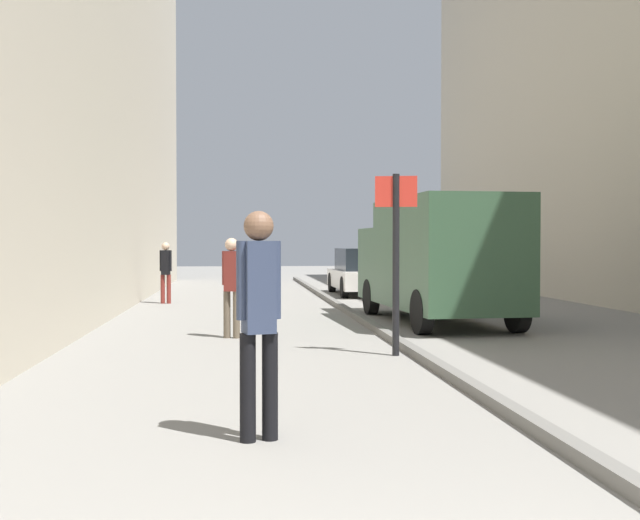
{
  "coord_description": "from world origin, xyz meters",
  "views": [
    {
      "loc": [
        -0.93,
        -1.99,
        1.61
      ],
      "look_at": [
        0.56,
        12.0,
        1.3
      ],
      "focal_mm": 43.1,
      "sensor_mm": 36.0,
      "label": 1
    }
  ],
  "objects_px": {
    "pedestrian_mid_block": "(166,268)",
    "delivery_van": "(436,257)",
    "parked_car": "(364,272)",
    "pedestrian_main_foreground": "(259,308)",
    "street_sign_post": "(396,248)",
    "pedestrian_far_crossing": "(232,280)"
  },
  "relations": [
    {
      "from": "pedestrian_main_foreground",
      "to": "street_sign_post",
      "type": "relative_size",
      "value": 0.72
    },
    {
      "from": "pedestrian_main_foreground",
      "to": "pedestrian_mid_block",
      "type": "bearing_deg",
      "value": 83.8
    },
    {
      "from": "pedestrian_far_crossing",
      "to": "parked_car",
      "type": "bearing_deg",
      "value": -91.48
    },
    {
      "from": "pedestrian_mid_block",
      "to": "pedestrian_far_crossing",
      "type": "height_order",
      "value": "pedestrian_far_crossing"
    },
    {
      "from": "parked_car",
      "to": "street_sign_post",
      "type": "bearing_deg",
      "value": -97.76
    },
    {
      "from": "pedestrian_main_foreground",
      "to": "pedestrian_mid_block",
      "type": "height_order",
      "value": "pedestrian_main_foreground"
    },
    {
      "from": "pedestrian_mid_block",
      "to": "delivery_van",
      "type": "height_order",
      "value": "delivery_van"
    },
    {
      "from": "delivery_van",
      "to": "parked_car",
      "type": "bearing_deg",
      "value": 87.16
    },
    {
      "from": "delivery_van",
      "to": "parked_car",
      "type": "height_order",
      "value": "delivery_van"
    },
    {
      "from": "pedestrian_far_crossing",
      "to": "delivery_van",
      "type": "xyz_separation_m",
      "value": [
        4.11,
        2.11,
        0.35
      ]
    },
    {
      "from": "parked_car",
      "to": "pedestrian_far_crossing",
      "type": "bearing_deg",
      "value": -111.09
    },
    {
      "from": "delivery_van",
      "to": "pedestrian_main_foreground",
      "type": "bearing_deg",
      "value": -116.52
    },
    {
      "from": "parked_car",
      "to": "pedestrian_main_foreground",
      "type": "bearing_deg",
      "value": -102.5
    },
    {
      "from": "parked_car",
      "to": "street_sign_post",
      "type": "height_order",
      "value": "street_sign_post"
    },
    {
      "from": "pedestrian_mid_block",
      "to": "parked_car",
      "type": "height_order",
      "value": "pedestrian_mid_block"
    },
    {
      "from": "pedestrian_far_crossing",
      "to": "delivery_van",
      "type": "relative_size",
      "value": 0.3
    },
    {
      "from": "pedestrian_main_foreground",
      "to": "delivery_van",
      "type": "xyz_separation_m",
      "value": [
        3.83,
        8.95,
        0.25
      ]
    },
    {
      "from": "pedestrian_main_foreground",
      "to": "parked_car",
      "type": "height_order",
      "value": "pedestrian_main_foreground"
    },
    {
      "from": "pedestrian_far_crossing",
      "to": "parked_car",
      "type": "xyz_separation_m",
      "value": [
        4.03,
        10.68,
        -0.27
      ]
    },
    {
      "from": "pedestrian_main_foreground",
      "to": "pedestrian_mid_block",
      "type": "relative_size",
      "value": 1.14
    },
    {
      "from": "pedestrian_mid_block",
      "to": "parked_car",
      "type": "relative_size",
      "value": 0.39
    },
    {
      "from": "street_sign_post",
      "to": "pedestrian_far_crossing",
      "type": "bearing_deg",
      "value": -31.21
    }
  ]
}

